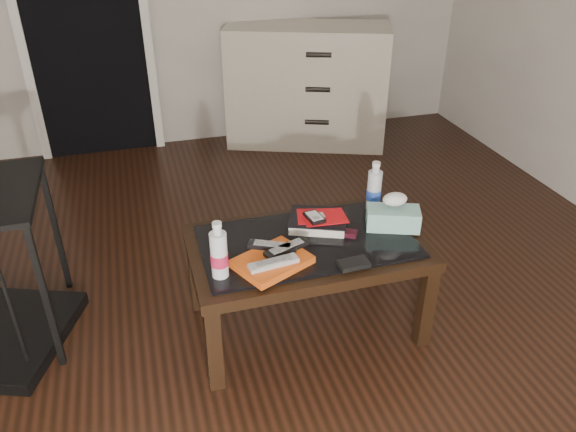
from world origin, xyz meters
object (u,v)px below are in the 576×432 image
object	(u,v)px
water_bottle_right	(374,186)
tissue_box	(393,218)
textbook	(318,221)
dresser	(307,86)
water_bottle_left	(219,250)
coffee_table	(307,253)

from	to	relation	value
water_bottle_right	tissue_box	world-z (taller)	water_bottle_right
water_bottle_right	tissue_box	size ratio (longest dim) A/B	1.03
textbook	water_bottle_right	xyz separation A→B (m)	(0.30, 0.08, 0.10)
textbook	water_bottle_right	world-z (taller)	water_bottle_right
dresser	textbook	world-z (taller)	dresser
textbook	water_bottle_left	world-z (taller)	water_bottle_left
coffee_table	tissue_box	world-z (taller)	tissue_box
tissue_box	coffee_table	bearing A→B (deg)	-159.11
dresser	water_bottle_left	xyz separation A→B (m)	(-1.07, -2.26, 0.13)
coffee_table	textbook	size ratio (longest dim) A/B	4.00
dresser	water_bottle_right	world-z (taller)	dresser
dresser	textbook	distance (m)	2.10
coffee_table	tissue_box	xyz separation A→B (m)	(0.40, 0.00, 0.11)
water_bottle_left	water_bottle_right	bearing A→B (deg)	22.49
coffee_table	water_bottle_right	xyz separation A→B (m)	(0.38, 0.18, 0.18)
textbook	water_bottle_right	distance (m)	0.32
coffee_table	water_bottle_left	bearing A→B (deg)	-160.02
textbook	water_bottle_left	xyz separation A→B (m)	(-0.48, -0.25, 0.10)
dresser	textbook	size ratio (longest dim) A/B	5.20
textbook	tissue_box	bearing A→B (deg)	4.85
dresser	tissue_box	xyz separation A→B (m)	(-0.28, -2.11, 0.06)
coffee_table	water_bottle_right	world-z (taller)	water_bottle_right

